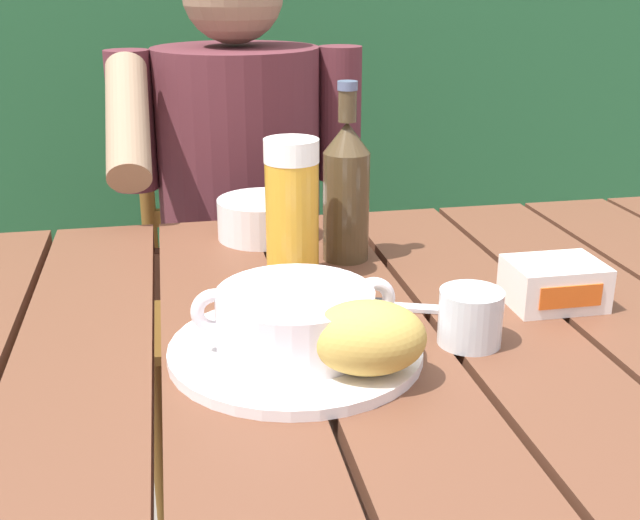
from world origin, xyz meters
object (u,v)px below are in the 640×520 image
Objects in this scene: serving_plate at (296,350)px; beer_glass at (292,210)px; bread_roll at (368,337)px; soup_bowl at (295,317)px; water_glass_small at (470,317)px; chair_near_diner at (237,294)px; beer_bottle at (346,188)px; table_knife at (386,305)px; butter_tub at (554,284)px; diner_bowl at (263,218)px; person_eating at (241,205)px.

beer_glass is at bearing 81.54° from serving_plate.
beer_glass reaches higher than bread_roll.
bread_roll is (0.06, -0.07, 0.00)m from soup_bowl.
beer_glass is 2.67× the size of water_glass_small.
serving_plate is at bearing 130.60° from bread_roll.
bread_roll reaches higher than water_glass_small.
chair_near_diner reaches higher than soup_bowl.
water_glass_small is (0.16, -0.23, -0.06)m from beer_glass.
serving_plate is 1.09× the size of beer_bottle.
soup_bowl reaches higher than serving_plate.
beer_bottle is at bearing 67.28° from soup_bowl.
chair_near_diner reaches higher than table_knife.
soup_bowl is at bearing -141.92° from table_knife.
butter_tub is at bearing -69.82° from chair_near_diner.
diner_bowl is at bearing 95.43° from beer_glass.
soup_bowl reaches higher than diner_bowl.
soup_bowl is at bearing 153.43° from serving_plate.
butter_tub is at bearing -46.00° from diner_bowl.
chair_near_diner is 0.34m from person_eating.
beer_bottle is at bearing 104.01° from water_glass_small.
butter_tub is at bearing 28.03° from bread_roll.
chair_near_diner is 1.08m from bread_roll.
beer_bottle reaches higher than bread_roll.
diner_bowl is (-0.32, 0.33, 0.00)m from butter_tub.
beer_bottle reaches higher than beer_glass.
diner_bowl is (0.00, -0.34, 0.08)m from person_eating.
beer_glass is at bearing 127.99° from table_knife.
butter_tub is at bearing -64.30° from person_eating.
beer_bottle is 1.79× the size of table_knife.
serving_plate is 0.10m from bread_roll.
butter_tub is at bearing 30.36° from water_glass_small.
beer_glass reaches higher than water_glass_small.
soup_bowl is at bearing -112.72° from beer_bottle.
serving_plate reaches higher than table_knife.
water_glass_small is (0.18, -0.75, 0.08)m from person_eating.
water_glass_small is (0.19, -0.01, -0.01)m from soup_bowl.
chair_near_diner is 0.79m from beer_bottle.
water_glass_small is at bearing -79.40° from chair_near_diner.
table_knife is (0.10, -0.12, -0.09)m from beer_glass.
bread_roll is at bearing -84.63° from diner_bowl.
beer_glass is 1.67× the size of butter_tub.
serving_plate is 0.16m from table_knife.
diner_bowl is at bearing 134.00° from butter_tub.
water_glass_small is at bearing -55.29° from beer_glass.
person_eating is at bearing 93.35° from bread_roll.
soup_bowl is at bearing -92.28° from diner_bowl.
person_eating is 0.78m from water_glass_small.
beer_glass reaches higher than chair_near_diner.
table_knife is (0.12, -0.64, 0.05)m from person_eating.
beer_bottle reaches higher than water_glass_small.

